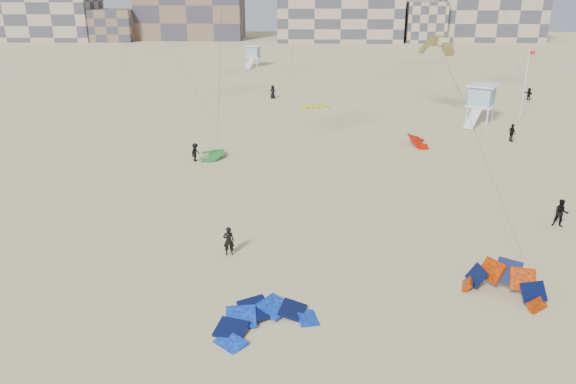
{
  "coord_description": "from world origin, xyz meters",
  "views": [
    {
      "loc": [
        1.12,
        -24.98,
        14.64
      ],
      "look_at": [
        0.19,
        6.0,
        3.03
      ],
      "focal_mm": 35.0,
      "sensor_mm": 36.0,
      "label": 1
    }
  ],
  "objects_px": {
    "kite_ground_orange": "(502,296)",
    "kite_ground_blue": "(265,325)",
    "lifeguard_tower_near": "(481,104)",
    "kitesurfer_main": "(229,241)"
  },
  "relations": [
    {
      "from": "kite_ground_blue",
      "to": "kite_ground_orange",
      "type": "height_order",
      "value": "kite_ground_orange"
    },
    {
      "from": "kite_ground_blue",
      "to": "kitesurfer_main",
      "type": "bearing_deg",
      "value": 78.79
    },
    {
      "from": "kite_ground_blue",
      "to": "lifeguard_tower_near",
      "type": "relative_size",
      "value": 0.76
    },
    {
      "from": "kite_ground_orange",
      "to": "lifeguard_tower_near",
      "type": "distance_m",
      "value": 38.4
    },
    {
      "from": "kite_ground_blue",
      "to": "lifeguard_tower_near",
      "type": "distance_m",
      "value": 45.34
    },
    {
      "from": "kite_ground_blue",
      "to": "kitesurfer_main",
      "type": "distance_m",
      "value": 7.51
    },
    {
      "from": "kite_ground_blue",
      "to": "lifeguard_tower_near",
      "type": "height_order",
      "value": "lifeguard_tower_near"
    },
    {
      "from": "kite_ground_blue",
      "to": "lifeguard_tower_near",
      "type": "bearing_deg",
      "value": 30.96
    },
    {
      "from": "kite_ground_orange",
      "to": "kite_ground_blue",
      "type": "bearing_deg",
      "value": -131.27
    },
    {
      "from": "kitesurfer_main",
      "to": "lifeguard_tower_near",
      "type": "bearing_deg",
      "value": -132.19
    }
  ]
}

